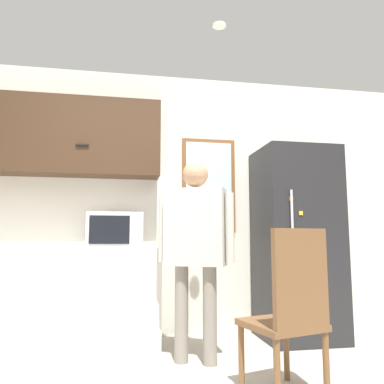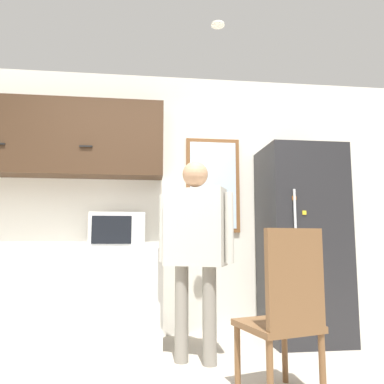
{
  "view_description": "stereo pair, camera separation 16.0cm",
  "coord_description": "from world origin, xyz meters",
  "views": [
    {
      "loc": [
        -0.26,
        -2.01,
        0.97
      ],
      "look_at": [
        0.27,
        1.01,
        1.35
      ],
      "focal_mm": 35.0,
      "sensor_mm": 36.0,
      "label": 1
    },
    {
      "loc": [
        -0.11,
        -2.03,
        0.97
      ],
      "look_at": [
        0.27,
        1.01,
        1.35
      ],
      "focal_mm": 35.0,
      "sensor_mm": 36.0,
      "label": 2
    }
  ],
  "objects": [
    {
      "name": "ceiling_light",
      "position": [
        0.45,
        0.75,
        2.68
      ],
      "size": [
        0.11,
        0.11,
        0.01
      ],
      "color": "white"
    },
    {
      "name": "chair",
      "position": [
        0.74,
        0.22,
        0.54
      ],
      "size": [
        0.53,
        0.53,
        1.03
      ],
      "rotation": [
        0.0,
        0.0,
        3.41
      ],
      "color": "brown",
      "rests_on": "ground_plane"
    },
    {
      "name": "back_wall",
      "position": [
        0.0,
        1.87,
        1.35
      ],
      "size": [
        6.0,
        0.06,
        2.7
      ],
      "color": "silver",
      "rests_on": "ground_plane"
    },
    {
      "name": "counter",
      "position": [
        -1.08,
        1.54,
        0.44
      ],
      "size": [
        2.25,
        0.59,
        0.88
      ],
      "color": "silver",
      "rests_on": "ground_plane"
    },
    {
      "name": "microwave",
      "position": [
        -0.36,
        1.51,
        1.04
      ],
      "size": [
        0.49,
        0.41,
        0.31
      ],
      "color": "white",
      "rests_on": "counter"
    },
    {
      "name": "window",
      "position": [
        0.59,
        1.82,
        1.52
      ],
      "size": [
        0.57,
        0.05,
        1.0
      ],
      "color": "brown"
    },
    {
      "name": "person",
      "position": [
        0.29,
        0.98,
        0.97
      ],
      "size": [
        0.58,
        0.4,
        1.6
      ],
      "rotation": [
        0.0,
        0.0,
        -0.43
      ],
      "color": "gray",
      "rests_on": "ground_plane"
    },
    {
      "name": "refrigerator",
      "position": [
        1.4,
        1.5,
        0.93
      ],
      "size": [
        0.73,
        0.69,
        1.86
      ],
      "color": "#232326",
      "rests_on": "ground_plane"
    },
    {
      "name": "upper_cabinets",
      "position": [
        -1.08,
        1.68,
        1.94
      ],
      "size": [
        2.25,
        0.33,
        0.75
      ],
      "color": "#3D2819"
    }
  ]
}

